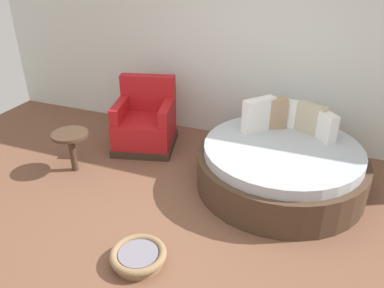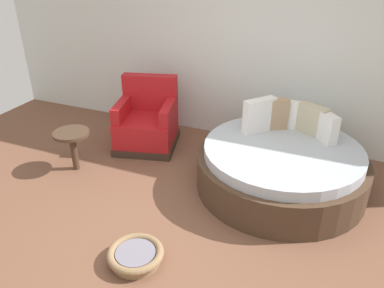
# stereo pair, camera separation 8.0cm
# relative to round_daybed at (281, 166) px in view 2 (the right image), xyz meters

# --- Properties ---
(ground_plane) EXTENTS (8.00, 8.00, 0.02)m
(ground_plane) POSITION_rel_round_daybed_xyz_m (-0.73, -1.23, -0.29)
(ground_plane) COLOR brown
(back_wall) EXTENTS (8.00, 0.12, 3.01)m
(back_wall) POSITION_rel_round_daybed_xyz_m (-0.73, 1.15, 1.23)
(back_wall) COLOR silver
(back_wall) RESTS_ON ground_plane
(round_daybed) EXTENTS (1.93, 1.93, 0.94)m
(round_daybed) POSITION_rel_round_daybed_xyz_m (0.00, 0.00, 0.00)
(round_daybed) COLOR #473323
(round_daybed) RESTS_ON ground_plane
(red_armchair) EXTENTS (0.97, 0.97, 0.94)m
(red_armchair) POSITION_rel_round_daybed_xyz_m (-1.93, 0.34, 0.05)
(red_armchair) COLOR #38281E
(red_armchair) RESTS_ON ground_plane
(pet_basket) EXTENTS (0.51, 0.51, 0.13)m
(pet_basket) POSITION_rel_round_daybed_xyz_m (-0.94, -1.71, -0.20)
(pet_basket) COLOR #8E704C
(pet_basket) RESTS_ON ground_plane
(side_table) EXTENTS (0.44, 0.44, 0.52)m
(side_table) POSITION_rel_round_daybed_xyz_m (-2.46, -0.60, 0.15)
(side_table) COLOR #473323
(side_table) RESTS_ON ground_plane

